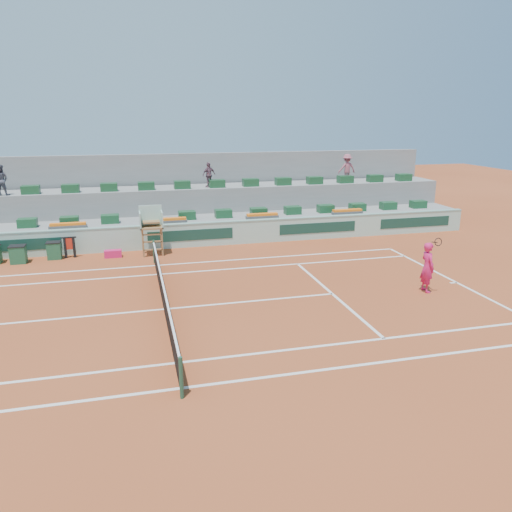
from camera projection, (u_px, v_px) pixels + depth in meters
The scene contains 19 objects.
ground at pixel (164, 309), 17.69m from camera, with size 90.00×90.00×0.00m, color #953D1C.
seating_tier_lower at pixel (149, 228), 27.50m from camera, with size 36.00×4.00×1.20m, color gray.
seating_tier_upper at pixel (147, 211), 28.80m from camera, with size 36.00×2.40×2.60m, color gray.
stadium_back_wall at pixel (145, 191), 30.05m from camera, with size 36.00×0.40×4.40m, color gray.
player_bag at pixel (113, 254), 24.08m from camera, with size 0.81×0.36×0.36m, color #E11D61.
spectator_left at pixel (1, 180), 25.80m from camera, with size 0.77×0.60×1.59m, color #4D4E5A.
spectator_mid at pixel (209, 175), 28.73m from camera, with size 0.84×0.35×1.43m, color #714B5A.
spectator_right at pixel (347, 168), 30.81m from camera, with size 1.11×0.64×1.72m, color #A45261.
court_lines at pixel (164, 309), 17.69m from camera, with size 23.89×11.09×0.01m.
tennis_net at pixel (163, 295), 17.55m from camera, with size 0.10×11.97×1.10m.
advertising_hoarding at pixel (152, 237), 25.44m from camera, with size 36.00×0.34×1.26m.
umpire_chair at pixel (151, 224), 24.26m from camera, with size 1.10×0.90×2.40m.
seat_row_lower at pixel (149, 217), 26.44m from camera, with size 32.90×0.60×0.44m.
seat_row_upper at pixel (146, 186), 27.83m from camera, with size 32.90×0.60×0.44m.
flower_planters at pixel (120, 223), 25.36m from camera, with size 26.80×0.36×0.28m.
drink_cooler_a at pixel (54, 250), 23.76m from camera, with size 0.66×0.57×0.84m.
drink_cooler_b at pixel (18, 254), 23.09m from camera, with size 0.72×0.62×0.84m.
towel_rack at pixel (69, 246), 23.91m from camera, with size 0.68×0.11×1.03m.
tennis_player at pixel (427, 267), 19.23m from camera, with size 0.50×0.93×2.28m.
Camera 1 is at (-0.89, -16.79, 6.66)m, focal length 35.00 mm.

